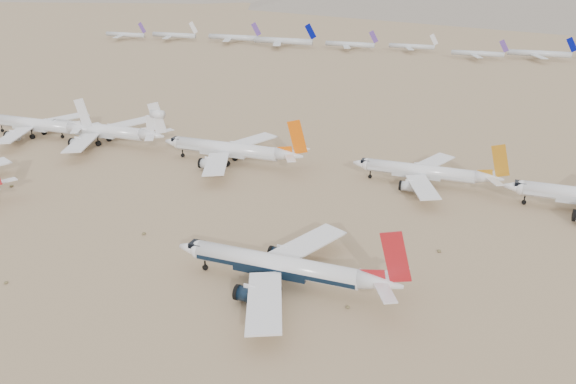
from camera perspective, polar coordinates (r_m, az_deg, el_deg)
name	(u,v)px	position (r m, az deg, el deg)	size (l,w,h in m)	color
ground	(230,288)	(116.77, -5.94, -9.68)	(7000.00, 7000.00, 0.00)	#937656
main_airliner	(285,267)	(114.39, -0.26, -7.62)	(46.89, 45.80, 16.55)	white
row2_gold_tail	(426,172)	(170.59, 13.87, 1.99)	(42.47, 41.54, 15.12)	white
row2_orange_tail	(232,150)	(184.54, -5.67, 4.29)	(48.10, 47.05, 17.16)	white
row2_white_trijet	(105,131)	(214.73, -18.07, 5.96)	(49.66, 48.53, 17.60)	white
row2_white_twin	(38,125)	(232.95, -24.07, 6.24)	(47.05, 46.04, 16.81)	white
distant_storage_row	(506,51)	(425.36, 21.23, 13.16)	(673.32, 59.55, 16.36)	silver
desert_scrub	(74,325)	(112.14, -20.90, -12.54)	(233.60, 121.67, 0.63)	brown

